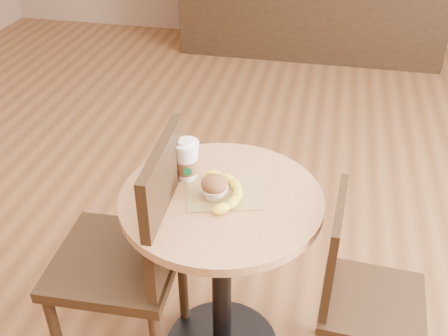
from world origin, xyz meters
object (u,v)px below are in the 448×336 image
chair_right (358,291)px  muffin (215,187)px  coffee_cup (186,161)px  cafe_table (222,252)px  banana (223,192)px  chair_left (134,252)px

chair_right → muffin: muffin is taller
coffee_cup → muffin: size_ratio=1.66×
cafe_table → chair_right: chair_right is taller
chair_right → coffee_cup: (-0.60, 0.08, 0.39)m
chair_right → cafe_table: bearing=93.5°
chair_right → muffin: (-0.49, -0.01, 0.36)m
banana → chair_left: bearing=179.7°
cafe_table → coffee_cup: coffee_cup is taller
chair_right → chair_left: bearing=99.2°
chair_right → banana: (-0.46, -0.00, 0.34)m
chair_left → coffee_cup: size_ratio=6.64×
chair_right → muffin: bearing=95.0°
chair_left → chair_right: (0.75, 0.08, -0.10)m
cafe_table → chair_right: bearing=-0.0°
chair_left → banana: (0.29, 0.07, 0.24)m
chair_left → muffin: size_ratio=11.05×
coffee_cup → chair_right: bearing=-26.6°
coffee_cup → muffin: coffee_cup is taller
cafe_table → coffee_cup: 0.34m
chair_left → chair_right: chair_left is taller
chair_left → muffin: chair_left is taller
chair_right → muffin: 0.61m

